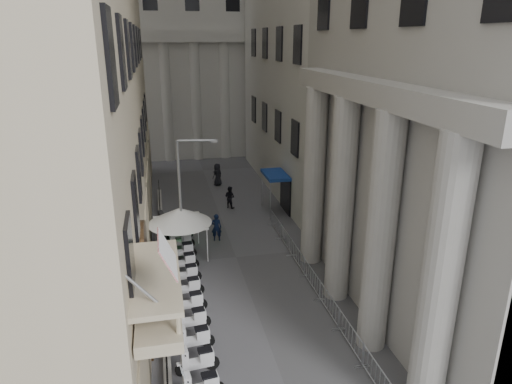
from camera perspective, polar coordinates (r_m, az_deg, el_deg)
The scene contains 25 objects.
far_building at distance 53.24m, azimuth -8.42°, elevation 21.31°, with size 22.00×10.00×30.00m, color #B4B2AA.
iron_fence at distance 26.17m, azimuth -11.52°, elevation -10.04°, with size 0.30×28.00×1.40m, color black, non-canonical shape.
blue_awning at distance 34.41m, azimuth 2.38°, elevation -2.47°, with size 1.60×3.00×3.00m, color navy, non-canonical shape.
scooter_4 at distance 19.35m, azimuth -7.23°, elevation -21.42°, with size 0.56×1.40×1.50m, color white, non-canonical shape.
scooter_5 at distance 20.45m, azimuth -7.61°, elevation -18.90°, with size 0.56×1.40×1.50m, color white, non-canonical shape.
scooter_6 at distance 21.59m, azimuth -7.95°, elevation -16.63°, with size 0.56×1.40×1.50m, color white, non-canonical shape.
scooter_7 at distance 22.76m, azimuth -8.25°, elevation -14.60°, with size 0.56×1.40×1.50m, color white, non-canonical shape.
scooter_8 at distance 23.95m, azimuth -8.51°, elevation -12.76°, with size 0.56×1.40×1.50m, color white, non-canonical shape.
scooter_9 at distance 25.17m, azimuth -8.74°, elevation -11.10°, with size 0.56×1.40×1.50m, color white, non-canonical shape.
scooter_10 at distance 26.41m, azimuth -8.95°, elevation -9.60°, with size 0.56×1.40×1.50m, color white, non-canonical shape.
scooter_11 at distance 27.67m, azimuth -9.14°, elevation -8.23°, with size 0.56×1.40×1.50m, color white, non-canonical shape.
scooter_12 at distance 28.94m, azimuth -9.31°, elevation -6.98°, with size 0.56×1.40×1.50m, color white, non-canonical shape.
scooter_13 at distance 30.22m, azimuth -9.47°, elevation -5.84°, with size 0.56×1.40×1.50m, color white, non-canonical shape.
barrier_2 at distance 20.78m, azimuth 11.60°, elevation -18.45°, with size 0.60×2.40×1.10m, color #ADAFB5, non-canonical shape.
barrier_3 at distance 22.65m, azimuth 9.03°, elevation -14.82°, with size 0.60×2.40×1.10m, color #ADAFB5, non-canonical shape.
barrier_4 at distance 24.63m, azimuth 6.93°, elevation -11.73°, with size 0.60×2.40×1.10m, color #ADAFB5, non-canonical shape.
barrier_5 at distance 26.70m, azimuth 5.19°, elevation -9.10°, with size 0.60×2.40×1.10m, color #ADAFB5, non-canonical shape.
barrier_6 at distance 28.83m, azimuth 3.72°, elevation -6.85°, with size 0.60×2.40×1.10m, color #ADAFB5, non-canonical shape.
barrier_7 at distance 31.02m, azimuth 2.47°, elevation -4.91°, with size 0.60×2.40×1.10m, color #ADAFB5, non-canonical shape.
security_tent at distance 26.93m, azimuth -9.18°, elevation -3.07°, with size 3.74×3.74×3.04m.
street_lamp at distance 26.33m, azimuth -8.97°, elevation 0.25°, with size 2.31×0.55×7.12m.
info_kiosk at distance 29.67m, azimuth -11.62°, elevation -4.32°, with size 0.45×0.98×1.99m.
pedestrian_a at distance 29.39m, azimuth -4.97°, elevation -4.42°, with size 0.66×0.44×1.82m, color black.
pedestrian_b at distance 34.95m, azimuth -3.30°, elevation -0.64°, with size 0.83×0.65×1.71m, color black.
pedestrian_c at distance 40.37m, azimuth -4.84°, elevation 2.19°, with size 0.96×0.63×1.97m, color black.
Camera 1 is at (-4.00, -5.03, 12.43)m, focal length 32.00 mm.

